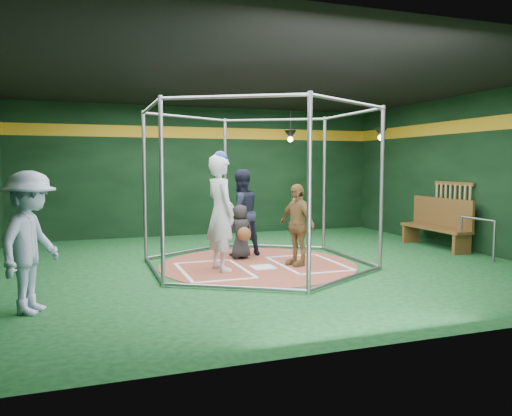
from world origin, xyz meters
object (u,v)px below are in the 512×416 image
object	(u,v)px
batter_figure	(221,212)
dugout_bench	(438,222)
visitor_leopard	(297,225)
umpire	(240,213)

from	to	relation	value
batter_figure	dugout_bench	xyz separation A→B (m)	(5.44, 0.78, -0.49)
visitor_leopard	dugout_bench	world-z (taller)	visitor_leopard
umpire	dugout_bench	size ratio (longest dim) A/B	0.91
batter_figure	dugout_bench	distance (m)	5.52
batter_figure	umpire	xyz separation A→B (m)	(0.78, 1.28, -0.16)
umpire	dugout_bench	distance (m)	4.70
visitor_leopard	umpire	xyz separation A→B (m)	(-0.72, 1.32, 0.13)
visitor_leopard	umpire	size ratio (longest dim) A/B	0.85
batter_figure	visitor_leopard	distance (m)	1.52
dugout_bench	visitor_leopard	bearing A→B (deg)	-168.31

